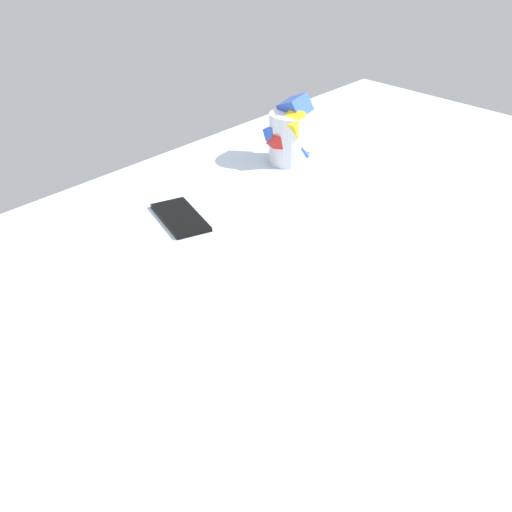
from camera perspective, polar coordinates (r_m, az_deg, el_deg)
bed_mattress at (r=109.82cm, az=11.21°, el=-7.69°), size 180.00×140.00×18.00cm
snack_cup at (r=146.23cm, az=2.91°, el=10.27°), size 11.04×9.67×15.18cm
cell_phone at (r=125.20cm, az=-6.46°, el=3.29°), size 11.07×15.46×0.80cm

